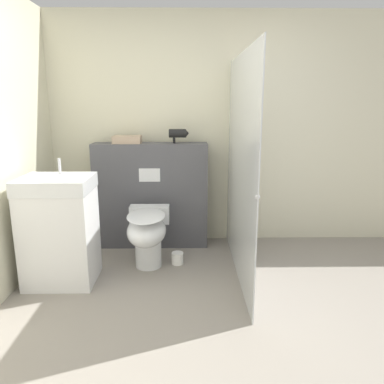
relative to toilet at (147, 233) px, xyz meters
The scene contains 9 objects.
ground_plane 1.18m from the toilet, 68.21° to the right, with size 12.00×12.00×0.00m, color gray.
wall_back 1.28m from the toilet, 63.09° to the left, with size 8.00×0.06×2.50m.
partition_panel 0.64m from the toilet, 91.22° to the left, with size 1.22×0.25×1.14m.
shower_glass 1.06m from the toilet, ahead, with size 0.04×1.76×1.98m.
toilet is the anchor object (origin of this frame).
sink_vanity 0.79m from the toilet, 160.91° to the right, with size 0.60×0.50×1.09m.
hair_drier 1.10m from the toilet, 63.95° to the left, with size 0.21×0.09×0.15m.
folded_towel 1.05m from the toilet, 112.52° to the left, with size 0.29×0.19×0.08m.
spare_toilet_roll 0.42m from the toilet, 16.95° to the left, with size 0.12×0.12×0.12m.
Camera 1 is at (-0.04, -2.32, 1.58)m, focal length 35.00 mm.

